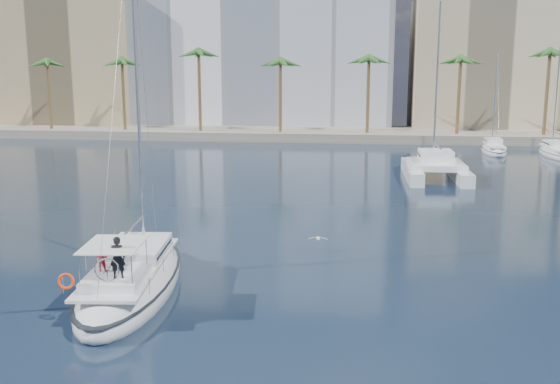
# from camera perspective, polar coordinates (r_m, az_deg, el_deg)

# --- Properties ---
(ground) EXTENTS (160.00, 160.00, 0.00)m
(ground) POSITION_cam_1_polar(r_m,az_deg,el_deg) (29.92, -1.68, -7.42)
(ground) COLOR black
(ground) RESTS_ON ground
(quay) EXTENTS (120.00, 14.00, 1.20)m
(quay) POSITION_cam_1_polar(r_m,az_deg,el_deg) (89.57, 4.48, 5.34)
(quay) COLOR gray
(quay) RESTS_ON ground
(building_modern) EXTENTS (42.00, 16.00, 28.00)m
(building_modern) POSITION_cam_1_polar(r_m,az_deg,el_deg) (102.45, -1.95, 13.59)
(building_modern) COLOR white
(building_modern) RESTS_ON ground
(building_tan_left) EXTENTS (22.00, 14.00, 22.00)m
(building_tan_left) POSITION_cam_1_polar(r_m,az_deg,el_deg) (107.60, -18.60, 11.31)
(building_tan_left) COLOR tan
(building_tan_left) RESTS_ON ground
(building_beige) EXTENTS (20.00, 14.00, 20.00)m
(building_beige) POSITION_cam_1_polar(r_m,az_deg,el_deg) (99.56, 17.83, 10.85)
(building_beige) COLOR #BFAE89
(building_beige) RESTS_ON ground
(palm_left) EXTENTS (3.60, 3.60, 12.30)m
(palm_left) POSITION_cam_1_polar(r_m,az_deg,el_deg) (93.33, -17.32, 11.07)
(palm_left) COLOR brown
(palm_left) RESTS_ON ground
(palm_centre) EXTENTS (3.60, 3.60, 12.30)m
(palm_centre) POSITION_cam_1_polar(r_m,az_deg,el_deg) (85.14, 4.44, 11.57)
(palm_centre) COLOR brown
(palm_centre) RESTS_ON ground
(main_sloop) EXTENTS (4.97, 11.90, 17.16)m
(main_sloop) POSITION_cam_1_polar(r_m,az_deg,el_deg) (28.05, -13.36, -7.88)
(main_sloop) COLOR silver
(main_sloop) RESTS_ON ground
(catamaran) EXTENTS (5.34, 10.52, 15.45)m
(catamaran) POSITION_cam_1_polar(r_m,az_deg,el_deg) (57.33, 14.01, 2.33)
(catamaran) COLOR silver
(catamaran) RESTS_ON ground
(seagull) EXTENTS (1.05, 0.45, 0.19)m
(seagull) POSITION_cam_1_polar(r_m,az_deg,el_deg) (33.19, 3.51, -4.26)
(seagull) COLOR silver
(seagull) RESTS_ON ground
(moored_yacht_a) EXTENTS (3.37, 9.52, 11.90)m
(moored_yacht_a) POSITION_cam_1_polar(r_m,az_deg,el_deg) (77.18, 18.94, 3.41)
(moored_yacht_a) COLOR silver
(moored_yacht_a) RESTS_ON ground
(moored_yacht_b) EXTENTS (3.32, 10.83, 13.72)m
(moored_yacht_b) POSITION_cam_1_polar(r_m,az_deg,el_deg) (76.84, 23.99, 3.02)
(moored_yacht_b) COLOR silver
(moored_yacht_b) RESTS_ON ground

